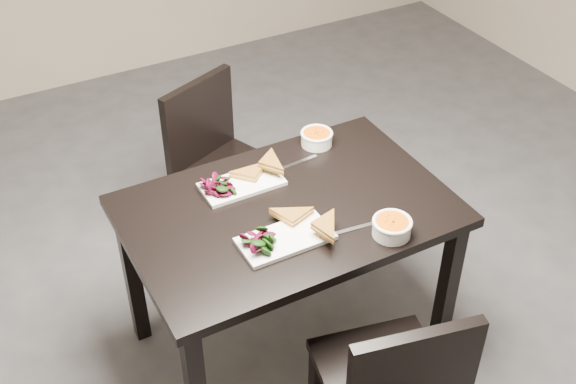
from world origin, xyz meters
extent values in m
plane|color=#47474C|center=(0.00, 0.00, 0.00)|extent=(5.00, 5.00, 0.00)
cube|color=black|center=(-0.23, -0.20, 0.73)|extent=(1.20, 0.80, 0.04)
cube|color=black|center=(0.31, -0.54, 0.35)|extent=(0.06, 0.06, 0.71)
cube|color=black|center=(-0.77, 0.14, 0.35)|extent=(0.06, 0.06, 0.71)
cube|color=black|center=(0.31, 0.14, 0.35)|extent=(0.06, 0.06, 0.71)
cube|color=black|center=(-0.19, -0.81, 0.43)|extent=(0.50, 0.50, 0.04)
cube|color=black|center=(0.02, -0.68, 0.21)|extent=(0.05, 0.05, 0.41)
cube|color=black|center=(-0.23, -1.00, 0.65)|extent=(0.42, 0.13, 0.40)
cube|color=black|center=(-0.16, 0.49, 0.43)|extent=(0.55, 0.55, 0.04)
cube|color=black|center=(-0.26, 0.26, 0.21)|extent=(0.05, 0.05, 0.41)
cube|color=black|center=(0.08, 0.40, 0.21)|extent=(0.05, 0.05, 0.41)
cube|color=black|center=(-0.39, 0.59, 0.21)|extent=(0.05, 0.05, 0.41)
cube|color=black|center=(-0.06, 0.73, 0.21)|extent=(0.05, 0.05, 0.41)
cube|color=black|center=(-0.23, 0.67, 0.65)|extent=(0.40, 0.20, 0.40)
cube|color=white|center=(-0.33, -0.36, 0.76)|extent=(0.33, 0.17, 0.02)
cylinder|color=white|center=(0.02, -0.51, 0.78)|extent=(0.14, 0.14, 0.05)
cylinder|color=#D76209|center=(0.02, -0.51, 0.80)|extent=(0.12, 0.12, 0.02)
torus|color=white|center=(0.02, -0.51, 0.81)|extent=(0.14, 0.14, 0.01)
cube|color=silver|center=(-0.10, -0.42, 0.75)|extent=(0.18, 0.04, 0.00)
cube|color=white|center=(-0.32, 0.00, 0.76)|extent=(0.32, 0.16, 0.02)
cylinder|color=white|center=(0.07, 0.11, 0.78)|extent=(0.13, 0.13, 0.05)
cylinder|color=#D76209|center=(0.07, 0.11, 0.80)|extent=(0.11, 0.11, 0.02)
torus|color=white|center=(0.07, 0.11, 0.80)|extent=(0.13, 0.13, 0.01)
cube|color=silver|center=(-0.06, 0.03, 0.75)|extent=(0.18, 0.03, 0.00)
camera|label=1|loc=(-1.22, -2.04, 2.43)|focal=45.08mm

